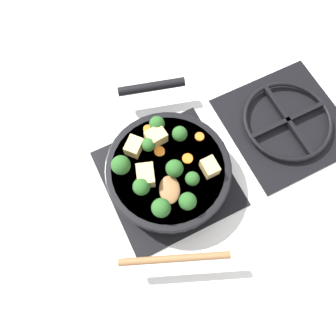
{
  "coord_description": "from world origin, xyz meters",
  "views": [
    {
      "loc": [
        0.24,
        -0.12,
        0.81
      ],
      "look_at": [
        0.0,
        0.0,
        0.08
      ],
      "focal_mm": 35.0,
      "sensor_mm": 36.0,
      "label": 1
    }
  ],
  "objects": [
    {
      "name": "broccoli_floret_small_inner",
      "position": [
        0.1,
        0.0,
        0.11
      ],
      "size": [
        0.04,
        0.04,
        0.05
      ],
      "color": "#709956",
      "rests_on": "skillet_pan"
    },
    {
      "name": "ground_plane",
      "position": [
        0.0,
        0.0,
        0.0
      ],
      "size": [
        2.4,
        2.4,
        0.0
      ],
      "primitive_type": "plane",
      "color": "silver"
    },
    {
      "name": "wooden_spoon",
      "position": [
        0.13,
        -0.05,
        0.09
      ],
      "size": [
        0.23,
        0.23,
        0.02
      ],
      "color": "olive",
      "rests_on": "skillet_pan"
    },
    {
      "name": "broccoli_floret_center_top",
      "position": [
        -0.04,
        -0.1,
        0.11
      ],
      "size": [
        0.05,
        0.05,
        0.05
      ],
      "color": "#709956",
      "rests_on": "skillet_pan"
    },
    {
      "name": "broccoli_floret_north_edge",
      "position": [
        0.06,
        0.03,
        0.1
      ],
      "size": [
        0.03,
        0.03,
        0.04
      ],
      "color": "#709956",
      "rests_on": "skillet_pan"
    },
    {
      "name": "carrot_slice_orange_thin",
      "position": [
        -0.04,
        0.1,
        0.08
      ],
      "size": [
        0.02,
        0.02,
        0.01
      ],
      "primitive_type": "cylinder",
      "color": "orange",
      "rests_on": "skillet_pan"
    },
    {
      "name": "broccoli_floret_tall_stem",
      "position": [
        -0.1,
        0.02,
        0.11
      ],
      "size": [
        0.04,
        0.04,
        0.04
      ],
      "color": "#709956",
      "rests_on": "skillet_pan"
    },
    {
      "name": "carrot_slice_edge_slice",
      "position": [
        -0.11,
        -0.0,
        0.08
      ],
      "size": [
        0.02,
        0.02,
        0.01
      ],
      "primitive_type": "cylinder",
      "color": "orange",
      "rests_on": "skillet_pan"
    },
    {
      "name": "tofu_cube_center_large",
      "position": [
        -0.08,
        -0.05,
        0.1
      ],
      "size": [
        0.05,
        0.05,
        0.03
      ],
      "primitive_type": "cube",
      "rotation": [
        0.0,
        0.0,
        5.44
      ],
      "color": "#DBB770",
      "rests_on": "skillet_pan"
    },
    {
      "name": "broccoli_floret_east_rim",
      "position": [
        -0.06,
        -0.02,
        0.1
      ],
      "size": [
        0.03,
        0.03,
        0.04
      ],
      "color": "#709956",
      "rests_on": "skillet_pan"
    },
    {
      "name": "carrot_slice_near_center",
      "position": [
        -0.05,
        -0.0,
        0.08
      ],
      "size": [
        0.03,
        0.03,
        0.01
      ],
      "primitive_type": "cylinder",
      "color": "orange",
      "rests_on": "skillet_pan"
    },
    {
      "name": "broccoli_floret_west_rim",
      "position": [
        -0.06,
        0.06,
        0.11
      ],
      "size": [
        0.04,
        0.04,
        0.04
      ],
      "color": "#709956",
      "rests_on": "skillet_pan"
    },
    {
      "name": "tofu_cube_east_chunk",
      "position": [
        0.05,
        0.08,
        0.1
      ],
      "size": [
        0.04,
        0.03,
        0.03
      ],
      "primitive_type": "cube",
      "rotation": [
        0.0,
        0.0,
        3.15
      ],
      "color": "#DBB770",
      "rests_on": "skillet_pan"
    },
    {
      "name": "broccoli_floret_south_cluster",
      "position": [
        0.02,
        -0.08,
        0.11
      ],
      "size": [
        0.04,
        0.04,
        0.05
      ],
      "color": "#709956",
      "rests_on": "skillet_pan"
    },
    {
      "name": "front_burner_grate",
      "position": [
        0.0,
        0.0,
        0.01
      ],
      "size": [
        0.31,
        0.31,
        0.03
      ],
      "color": "black",
      "rests_on": "ground_plane"
    },
    {
      "name": "skillet_pan",
      "position": [
        -0.0,
        0.0,
        0.06
      ],
      "size": [
        0.42,
        0.3,
        0.05
      ],
      "color": "black",
      "rests_on": "front_burner_grate"
    },
    {
      "name": "tofu_cube_near_handle",
      "position": [
        0.0,
        -0.06,
        0.1
      ],
      "size": [
        0.06,
        0.05,
        0.04
      ],
      "primitive_type": "cube",
      "rotation": [
        0.0,
        0.0,
        5.96
      ],
      "color": "#DBB770",
      "rests_on": "skillet_pan"
    },
    {
      "name": "broccoli_floret_mid_floret",
      "position": [
        0.09,
        -0.06,
        0.11
      ],
      "size": [
        0.04,
        0.04,
        0.05
      ],
      "color": "#709956",
      "rests_on": "skillet_pan"
    },
    {
      "name": "carrot_slice_under_broccoli",
      "position": [
        -0.0,
        0.05,
        0.08
      ],
      "size": [
        0.03,
        0.03,
        0.01
      ],
      "primitive_type": "cylinder",
      "color": "orange",
      "rests_on": "skillet_pan"
    },
    {
      "name": "tofu_cube_west_chunk",
      "position": [
        -0.08,
        0.01,
        0.1
      ],
      "size": [
        0.04,
        0.05,
        0.04
      ],
      "primitive_type": "cube",
      "rotation": [
        0.0,
        0.0,
        1.66
      ],
      "color": "#DBB770",
      "rests_on": "skillet_pan"
    },
    {
      "name": "broccoli_floret_near_spoon",
      "position": [
        0.02,
        0.01,
        0.11
      ],
      "size": [
        0.04,
        0.04,
        0.05
      ],
      "color": "#709956",
      "rests_on": "skillet_pan"
    },
    {
      "name": "rear_burner_grate",
      "position": [
        0.0,
        0.36,
        0.01
      ],
      "size": [
        0.31,
        0.31,
        0.03
      ],
      "color": "black",
      "rests_on": "ground_plane"
    }
  ]
}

